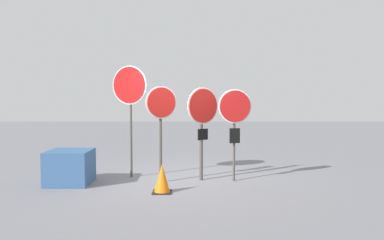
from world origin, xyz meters
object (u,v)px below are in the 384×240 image
(traffic_cone_0, at_px, (161,179))
(stop_sign_3, at_px, (233,113))
(stop_sign_1, at_px, (160,111))
(stop_sign_2, at_px, (201,115))
(stop_sign_0, at_px, (128,91))
(storage_crate, at_px, (68,167))

(traffic_cone_0, bearing_deg, stop_sign_3, 32.55)
(stop_sign_1, relative_size, traffic_cone_0, 3.77)
(stop_sign_2, distance_m, stop_sign_3, 0.73)
(stop_sign_0, distance_m, stop_sign_3, 2.52)
(stop_sign_0, relative_size, stop_sign_1, 1.22)
(stop_sign_0, xyz_separation_m, stop_sign_1, (0.79, -0.54, -0.44))
(stop_sign_0, bearing_deg, storage_crate, -129.31)
(stop_sign_1, xyz_separation_m, stop_sign_3, (1.65, 0.14, -0.05))
(stop_sign_1, height_order, stop_sign_2, stop_sign_1)
(stop_sign_1, xyz_separation_m, stop_sign_2, (0.93, 0.22, -0.11))
(stop_sign_1, bearing_deg, stop_sign_2, -12.35)
(stop_sign_3, bearing_deg, stop_sign_0, 161.08)
(stop_sign_0, distance_m, storage_crate, 2.18)
(stop_sign_2, relative_size, stop_sign_3, 1.02)
(stop_sign_3, bearing_deg, traffic_cone_0, -156.93)
(traffic_cone_0, bearing_deg, stop_sign_1, 95.48)
(storage_crate, bearing_deg, stop_sign_1, 3.21)
(stop_sign_1, distance_m, traffic_cone_0, 1.58)
(stop_sign_0, xyz_separation_m, storage_crate, (-1.23, -0.66, -1.68))
(stop_sign_0, height_order, stop_sign_3, stop_sign_0)
(stop_sign_3, bearing_deg, storage_crate, 174.43)
(stop_sign_3, bearing_deg, stop_sign_2, 163.92)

